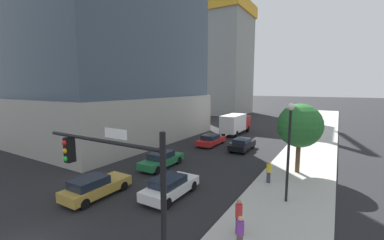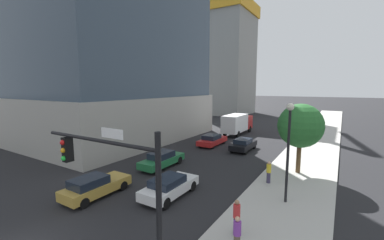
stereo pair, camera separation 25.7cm
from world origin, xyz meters
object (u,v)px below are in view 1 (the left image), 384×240
street_lamp (289,139)px  pedestrian_purple_shirt (240,234)px  traffic_light_pole (115,173)px  car_gold (95,187)px  car_green (162,159)px  street_tree (300,126)px  car_black (242,144)px  pedestrian_yellow_shirt (269,172)px  car_red (211,140)px  pedestrian_red_shirt (239,216)px  car_white (170,186)px  construction_building (222,55)px  box_truck (236,123)px

street_lamp → pedestrian_purple_shirt: (-0.84, -5.97, -3.15)m
traffic_light_pole → car_gold: (-6.37, 3.88, -3.30)m
traffic_light_pole → car_green: bearing=120.3°
street_tree → car_black: size_ratio=1.30×
car_gold → pedestrian_yellow_shirt: pedestrian_yellow_shirt is taller
car_red → car_gold: 16.92m
pedestrian_red_shirt → car_white: bearing=161.3°
pedestrian_purple_shirt → pedestrian_yellow_shirt: pedestrian_yellow_shirt is taller
construction_building → car_black: construction_building is taller
pedestrian_red_shirt → pedestrian_yellow_shirt: bearing=92.7°
car_green → pedestrian_red_shirt: pedestrian_red_shirt is taller
traffic_light_pole → car_green: traffic_light_pole is taller
car_red → traffic_light_pole: bearing=-73.0°
pedestrian_red_shirt → pedestrian_yellow_shirt: pedestrian_red_shirt is taller
car_gold → pedestrian_purple_shirt: pedestrian_purple_shirt is taller
car_red → car_gold: bearing=-90.0°
pedestrian_yellow_shirt → car_green: bearing=-173.9°
street_tree → pedestrian_purple_shirt: size_ratio=3.55×
street_tree → car_white: bearing=-126.0°
street_lamp → car_red: bearing=133.6°
street_lamp → pedestrian_purple_shirt: street_lamp is taller
car_white → car_green: bearing=133.2°
car_green → car_red: (-0.00, 9.91, -0.05)m
street_tree → car_green: size_ratio=1.21×
street_lamp → car_red: size_ratio=1.29×
street_tree → car_red: street_tree is taller
construction_building → car_white: 54.84m
street_lamp → car_white: street_lamp is taller
car_green → construction_building: bearing=107.7°
car_white → pedestrian_yellow_shirt: (5.02, 5.44, 0.26)m
traffic_light_pole → box_truck: (-6.37, 29.18, -2.29)m
street_lamp → car_gold: size_ratio=1.36×
car_black → pedestrian_yellow_shirt: bearing=-59.5°
street_tree → car_white: size_ratio=1.29×
construction_building → pedestrian_yellow_shirt: 51.99m
construction_building → traffic_light_pole: construction_building is taller
car_gold → pedestrian_purple_shirt: (10.05, -0.49, 0.25)m
construction_building → pedestrian_yellow_shirt: size_ratio=23.64×
street_lamp → street_tree: (-0.19, 6.05, -0.05)m
car_white → pedestrian_red_shirt: size_ratio=2.57×
car_gold → pedestrian_red_shirt: size_ratio=2.60×
construction_building → car_red: bearing=-67.7°
car_red → box_truck: size_ratio=0.63×
traffic_light_pole → car_gold: traffic_light_pole is taller
street_tree → car_white: street_tree is taller
car_white → car_gold: bearing=-148.6°
car_gold → construction_building: bearing=105.4°
car_gold → box_truck: size_ratio=0.60×
car_red → pedestrian_red_shirt: bearing=-59.5°
street_lamp → car_white: bearing=-156.4°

